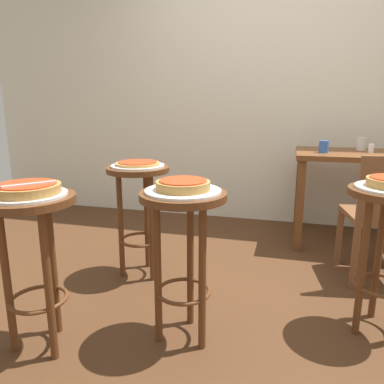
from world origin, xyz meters
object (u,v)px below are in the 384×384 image
Objects in this scene: stool_middle at (183,232)px; stool_rear at (139,195)px; serving_plate_foreground at (28,195)px; pizza_middle at (183,185)px; cup_near_edge at (324,147)px; condiment_shaker at (371,148)px; dining_table at (356,169)px; wooden_chair at (383,213)px; pizza_foreground at (27,189)px; stool_foreground at (32,237)px; pizza_rear at (138,163)px; pizza_server_knife at (29,184)px; serving_plate_middle at (183,191)px; cup_far_edge at (362,144)px; serving_plate_rear at (138,166)px.

stool_middle is 0.78m from stool_rear.
serving_plate_foreground is 1.34× the size of pizza_middle.
serving_plate_foreground is at bearing -127.57° from cup_near_edge.
dining_table is at bearing 168.12° from condiment_shaker.
stool_rear is 1.58m from wooden_chair.
stool_rear is 0.79× the size of dining_table.
pizza_foreground reaches higher than serving_plate_foreground.
dining_table is at bearing 48.92° from stool_foreground.
pizza_server_knife reaches higher than pizza_rear.
serving_plate_foreground is 0.95× the size of serving_plate_middle.
dining_table is 2.47m from pizza_server_knife.
cup_near_edge reaches higher than pizza_middle.
cup_far_edge is (1.52, 1.16, 0.05)m from pizza_rear.
serving_plate_middle is 0.78m from serving_plate_rear.
stool_foreground is 1.00× the size of stool_middle.
pizza_foreground reaches higher than stool_middle.
pizza_foreground is at bearing -129.72° from cup_far_edge.
stool_rear is at bearing 79.74° from pizza_foreground.
serving_plate_rear is 1.78m from dining_table.
serving_plate_rear is at bearing 79.74° from serving_plate_foreground.
cup_near_edge reaches higher than serving_plate_middle.
pizza_middle is at bearing -51.43° from pizza_rear.
stool_rear is at bearing -168.73° from wooden_chair.
stool_rear is 2.64× the size of pizza_rear.
stool_foreground is 1.00× the size of stool_rear.
pizza_rear reaches higher than serving_plate_middle.
cup_far_edge reaches higher than pizza_foreground.
serving_plate_middle is at bearing 0.00° from pizza_middle.
cup_far_edge is at bearing 37.28° from serving_plate_rear.
serving_plate_foreground reaches higher than stool_rear.
condiment_shaker is (1.72, 1.84, 0.05)m from serving_plate_foreground.
stool_rear is at bearing 33.25° from pizza_server_knife.
serving_plate_foreground is at bearing -158.57° from stool_middle.
dining_table is 4.30× the size of pizza_server_knife.
serving_plate_rear is 1.91m from cup_far_edge.
wooden_chair reaches higher than pizza_foreground.
cup_far_edge is 0.13× the size of wooden_chair.
condiment_shaker is (1.08, 1.59, 0.25)m from stool_middle.
serving_plate_rear is (0.16, 0.86, 0.20)m from stool_foreground.
serving_plate_rear is at bearing -147.76° from condiment_shaker.
stool_foreground is at bearing -158.57° from serving_plate_middle.
stool_middle is at bearing -90.00° from serving_plate_middle.
pizza_foreground is (0.00, 0.00, 0.03)m from serving_plate_foreground.
cup_far_edge reaches higher than pizza_server_knife.
pizza_server_knife reaches higher than dining_table.
stool_foreground is 0.23m from pizza_foreground.
serving_plate_middle is (0.64, 0.25, 0.00)m from serving_plate_foreground.
cup_near_edge is at bearing 52.43° from pizza_foreground.
stool_foreground and stool_middle have the same top height.
pizza_server_knife reaches higher than serving_plate_rear.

